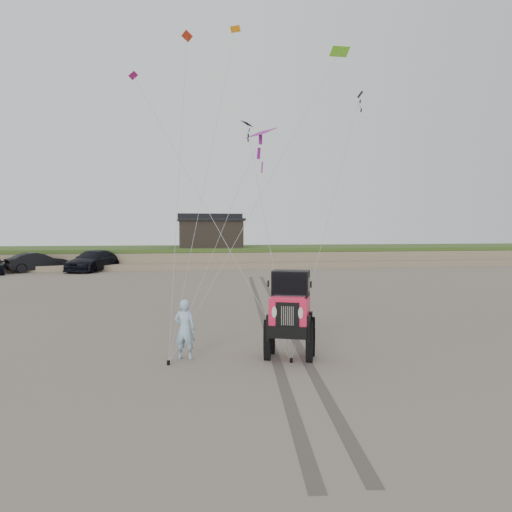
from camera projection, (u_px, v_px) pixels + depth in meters
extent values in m
plane|color=#6B6054|center=(258.00, 359.00, 13.28)|extent=(160.00, 160.00, 0.00)
cube|color=#7A6B54|center=(190.00, 257.00, 50.58)|extent=(160.00, 12.00, 1.40)
cube|color=#2D4719|center=(190.00, 249.00, 50.54)|extent=(160.00, 12.00, 0.35)
cube|color=#7A6B54|center=(193.00, 266.00, 44.22)|extent=(160.00, 3.50, 0.50)
cube|color=black|center=(210.00, 234.00, 49.83)|extent=(6.00, 5.00, 2.60)
cube|color=black|center=(210.00, 220.00, 49.76)|extent=(6.40, 5.40, 0.25)
cube|color=black|center=(210.00, 216.00, 49.74)|extent=(6.40, 1.20, 0.50)
imported|color=black|center=(37.00, 262.00, 41.07)|extent=(4.96, 3.82, 1.57)
imported|color=black|center=(93.00, 261.00, 41.59)|extent=(4.63, 6.44, 1.73)
imported|color=#7FABC4|center=(185.00, 329.00, 13.26)|extent=(0.68, 0.56, 1.61)
cube|color=#8F1A91|center=(261.00, 133.00, 21.10)|extent=(1.23, 1.47, 0.38)
cube|color=black|center=(360.00, 95.00, 18.07)|extent=(0.34, 0.47, 0.29)
cube|color=black|center=(247.00, 124.00, 20.29)|extent=(0.55, 0.59, 0.23)
cube|color=red|center=(187.00, 36.00, 20.44)|extent=(0.46, 0.61, 0.30)
cube|color=#77F12A|center=(340.00, 51.00, 20.24)|extent=(0.79, 0.49, 0.33)
cube|color=#C3187F|center=(133.00, 75.00, 20.55)|extent=(0.39, 0.53, 0.25)
cube|color=orange|center=(235.00, 29.00, 26.09)|extent=(0.56, 0.40, 0.31)
cylinder|color=black|center=(168.00, 363.00, 12.72)|extent=(0.08, 0.08, 0.12)
cylinder|color=black|center=(291.00, 360.00, 12.95)|extent=(0.08, 0.08, 0.12)
cube|color=#4C443D|center=(261.00, 310.00, 21.43)|extent=(4.42, 29.74, 0.01)
cube|color=#4C443D|center=(279.00, 309.00, 21.57)|extent=(4.42, 29.74, 0.01)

